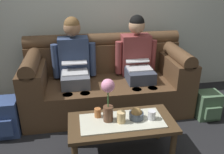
{
  "coord_description": "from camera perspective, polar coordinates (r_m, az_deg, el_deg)",
  "views": [
    {
      "loc": [
        -0.41,
        -1.67,
        1.69
      ],
      "look_at": [
        0.01,
        0.8,
        0.59
      ],
      "focal_mm": 37.85,
      "sensor_mm": 36.0,
      "label": 1
    }
  ],
  "objects": [
    {
      "name": "flower_vase",
      "position": [
        2.16,
        -0.97,
        -4.99
      ],
      "size": [
        0.12,
        0.12,
        0.43
      ],
      "color": "brown",
      "rests_on": "coffee_table"
    },
    {
      "name": "person_right",
      "position": [
        3.13,
        6.13,
        4.22
      ],
      "size": [
        0.56,
        0.67,
        1.22
      ],
      "color": "#383D4C",
      "rests_on": "ground_plane"
    },
    {
      "name": "cup_near_left",
      "position": [
        2.32,
        -3.48,
        -8.6
      ],
      "size": [
        0.06,
        0.06,
        0.09
      ],
      "primitive_type": "cylinder",
      "color": "#B26633",
      "rests_on": "coffee_table"
    },
    {
      "name": "backpack_left",
      "position": [
        2.94,
        -24.58,
        -8.92
      ],
      "size": [
        0.33,
        0.32,
        0.43
      ],
      "color": "#33477A",
      "rests_on": "ground_plane"
    },
    {
      "name": "backpack_right",
      "position": [
        3.23,
        22.1,
        -6.39
      ],
      "size": [
        0.28,
        0.28,
        0.34
      ],
      "color": "#4C6B4C",
      "rests_on": "ground_plane"
    },
    {
      "name": "cup_near_right",
      "position": [
        2.31,
        9.57,
        -9.03
      ],
      "size": [
        0.07,
        0.07,
        0.09
      ],
      "primitive_type": "cylinder",
      "color": "silver",
      "rests_on": "coffee_table"
    },
    {
      "name": "person_left",
      "position": [
        3.02,
        -9.08,
        3.33
      ],
      "size": [
        0.56,
        0.67,
        1.22
      ],
      "color": "#595B66",
      "rests_on": "ground_plane"
    },
    {
      "name": "cup_far_center",
      "position": [
        2.23,
        2.23,
        -9.63
      ],
      "size": [
        0.08,
        0.08,
        0.11
      ],
      "primitive_type": "cylinder",
      "color": "#DBB77A",
      "rests_on": "coffee_table"
    },
    {
      "name": "coffee_table",
      "position": [
        2.32,
        2.34,
        -11.69
      ],
      "size": [
        1.02,
        0.49,
        0.41
      ],
      "color": "#47331E",
      "rests_on": "ground_plane"
    },
    {
      "name": "snack_bowl",
      "position": [
        2.3,
        5.91,
        -8.97
      ],
      "size": [
        0.14,
        0.14,
        0.11
      ],
      "color": "#4C5666",
      "rests_on": "coffee_table"
    },
    {
      "name": "couch",
      "position": [
        3.16,
        -1.3,
        -1.04
      ],
      "size": [
        2.09,
        0.88,
        0.96
      ],
      "color": "#513823",
      "rests_on": "ground_plane"
    }
  ]
}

